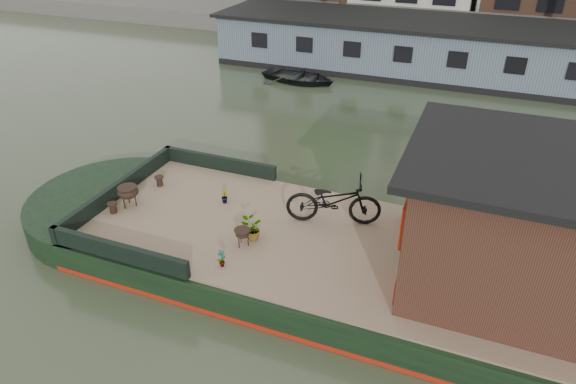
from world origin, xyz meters
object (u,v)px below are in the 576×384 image
at_px(cabin, 528,224).
at_px(brazier_front, 243,238).
at_px(dinghy, 299,74).
at_px(bicycle, 334,201).
at_px(brazier_rear, 129,196).

distance_m(cabin, brazier_front, 4.92).
bearing_deg(dinghy, bicycle, -147.33).
bearing_deg(bicycle, cabin, -118.17).
distance_m(bicycle, dinghy, 11.23).
relative_size(bicycle, dinghy, 0.63).
xyz_separation_m(cabin, brazier_rear, (-7.63, -0.29, -1.00)).
xyz_separation_m(cabin, dinghy, (-8.00, 10.95, -1.56)).
bearing_deg(cabin, bicycle, 167.96).
bearing_deg(brazier_front, bicycle, 46.76).
xyz_separation_m(bicycle, brazier_rear, (-4.21, -1.02, -0.27)).
relative_size(cabin, dinghy, 1.32).
height_order(brazier_rear, dinghy, brazier_rear).
relative_size(cabin, brazier_front, 11.14).
relative_size(brazier_front, dinghy, 0.12).
distance_m(bicycle, brazier_rear, 4.34).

